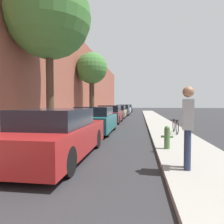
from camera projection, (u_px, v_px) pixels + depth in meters
The scene contains 16 objects.
ground_plane at pixel (122, 124), 15.77m from camera, with size 120.00×120.00×0.00m, color #28282B.
sidewalk_left at pixel (86, 122), 16.16m from camera, with size 2.00×52.00×0.12m.
sidewalk_right at pixel (160, 123), 15.37m from camera, with size 2.00×52.00×0.12m.
building_facade_left at pixel (69, 77), 16.20m from camera, with size 0.70×52.00×7.42m.
parked_car_red at pixel (58, 135), 5.74m from camera, with size 1.80×4.55×1.41m.
parked_car_teal at pixel (95, 120), 10.70m from camera, with size 1.84×4.03×1.39m.
parked_car_maroon at pixel (110, 114), 16.47m from camera, with size 1.75×4.42×1.42m.
parked_car_champagne at pixel (118, 112), 21.93m from camera, with size 1.77×4.13×1.36m.
parked_car_grey at pixel (123, 110), 27.19m from camera, with size 1.81×3.99×1.40m.
parked_car_white at pixel (125, 109), 31.83m from camera, with size 1.87×4.03×1.41m.
parked_car_navy at pixel (127, 108), 37.05m from camera, with size 1.74×4.66×1.40m.
street_tree_near at pixel (49, 17), 8.73m from camera, with size 3.64×3.64×7.04m.
street_tree_far at pixel (92, 69), 17.27m from camera, with size 2.66×2.66×5.81m.
fire_hydrant at pixel (167, 137), 6.42m from camera, with size 0.38×0.17×0.73m.
pedestrian at pixel (188, 122), 4.41m from camera, with size 0.31×0.48×1.81m.
bicycle at pixel (175, 126), 9.92m from camera, with size 0.44×1.62×0.66m.
Camera 1 is at (1.39, 0.32, 1.56)m, focal length 32.37 mm.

